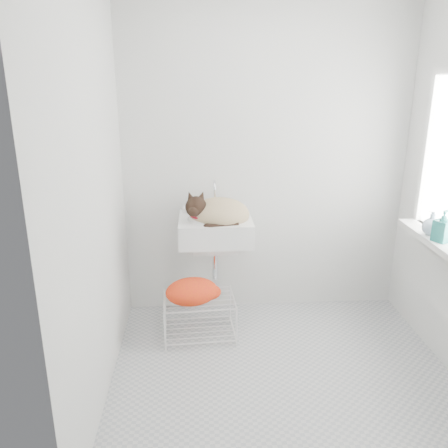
{
  "coord_description": "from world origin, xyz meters",
  "views": [
    {
      "loc": [
        -0.53,
        -2.49,
        1.86
      ],
      "look_at": [
        -0.35,
        0.5,
        0.88
      ],
      "focal_mm": 36.91,
      "sensor_mm": 36.0,
      "label": 1
    }
  ],
  "objects": [
    {
      "name": "bottle_b",
      "position": [
        1.0,
        0.16,
        0.85
      ],
      "size": [
        0.13,
        0.13,
        0.21
      ],
      "primitive_type": "imported",
      "rotation": [
        0.0,
        0.0,
        2.06
      ],
      "color": "#247874",
      "rests_on": "windowsill"
    },
    {
      "name": "back_wall",
      "position": [
        0.0,
        1.0,
        1.25
      ],
      "size": [
        2.2,
        0.02,
        2.5
      ],
      "primitive_type": "cube",
      "color": "silver",
      "rests_on": "ground"
    },
    {
      "name": "sink",
      "position": [
        -0.4,
        0.74,
        0.85
      ],
      "size": [
        0.53,
        0.47,
        0.21
      ],
      "primitive_type": "cube",
      "color": "white",
      "rests_on": "back_wall"
    },
    {
      "name": "bottle_c",
      "position": [
        1.0,
        0.29,
        0.85
      ],
      "size": [
        0.15,
        0.15,
        0.16
      ],
      "primitive_type": "imported",
      "rotation": [
        0.0,
        0.0,
        4.43
      ],
      "color": "silver",
      "rests_on": "windowsill"
    },
    {
      "name": "cat",
      "position": [
        -0.39,
        0.72,
        0.89
      ],
      "size": [
        0.47,
        0.39,
        0.29
      ],
      "rotation": [
        0.0,
        0.0,
        -0.08
      ],
      "color": "#CAAC91",
      "rests_on": "sink"
    },
    {
      "name": "left_wall",
      "position": [
        -1.1,
        0.0,
        1.25
      ],
      "size": [
        0.02,
        2.0,
        2.5
      ],
      "primitive_type": "cube",
      "color": "silver",
      "rests_on": "ground"
    },
    {
      "name": "windowsill",
      "position": [
        1.01,
        0.2,
        0.83
      ],
      "size": [
        0.16,
        0.88,
        0.04
      ],
      "primitive_type": "cube",
      "color": "white",
      "rests_on": "right_wall"
    },
    {
      "name": "wire_rack",
      "position": [
        -0.53,
        0.54,
        0.15
      ],
      "size": [
        0.53,
        0.39,
        0.3
      ],
      "primitive_type": "cube",
      "rotation": [
        0.0,
        0.0,
        0.06
      ],
      "color": "white",
      "rests_on": "floor"
    },
    {
      "name": "towel",
      "position": [
        -0.58,
        0.49,
        0.33
      ],
      "size": [
        0.44,
        0.37,
        0.16
      ],
      "primitive_type": "ellipsoid",
      "rotation": [
        0.0,
        0.0,
        0.29
      ],
      "color": "#EF6602",
      "rests_on": "wire_rack"
    },
    {
      "name": "floor",
      "position": [
        0.0,
        0.0,
        0.0
      ],
      "size": [
        2.2,
        2.0,
        0.02
      ],
      "primitive_type": "cube",
      "color": "#B7B7B7",
      "rests_on": "ground"
    },
    {
      "name": "faucet",
      "position": [
        -0.4,
        0.92,
        0.99
      ],
      "size": [
        0.19,
        0.14,
        0.19
      ],
      "primitive_type": null,
      "color": "silver",
      "rests_on": "sink"
    }
  ]
}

